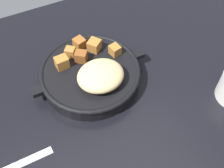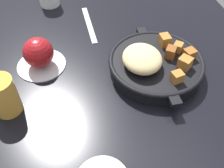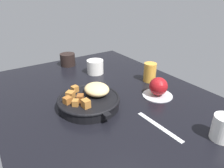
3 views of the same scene
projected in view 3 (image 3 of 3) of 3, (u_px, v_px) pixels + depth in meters
ground_plane at (103, 98)px, 87.98cm from camera, size 110.16×83.68×2.40cm
cast_iron_skillet at (90, 100)px, 78.32cm from camera, size 28.43×24.10×8.23cm
saucer_plate at (157, 95)px, 87.20cm from camera, size 12.86×12.86×0.60cm
red_apple at (158, 86)px, 85.39cm from camera, size 7.78×7.78×7.78cm
butter_knife at (159, 126)px, 67.80cm from camera, size 19.46×2.10×0.36cm
ceramic_mug_white at (95, 67)px, 108.66cm from camera, size 8.75×8.75×7.32cm
coffee_mug_dark at (68, 60)px, 119.85cm from camera, size 8.69×8.69×7.14cm
white_creamer_pitcher at (223, 128)px, 60.79cm from camera, size 6.56×6.56×8.07cm
juice_glass_amber at (150, 72)px, 99.09cm from camera, size 6.09×6.09×9.28cm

